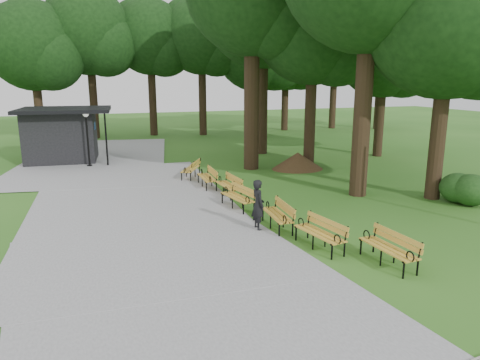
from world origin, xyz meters
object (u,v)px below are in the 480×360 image
object	(u,v)px
kiosk	(61,135)
person	(258,205)
bench_1	(319,234)
bench_6	(191,169)
lawn_tree_1	(313,24)
bench_0	(388,249)
bench_2	(277,215)
bench_3	(238,197)
dirt_mound	(298,161)
lawn_tree_5	(385,48)
lawn_tree_4	(263,8)
bench_4	(228,186)
lamp_post	(87,127)
bench_5	(207,178)
lawn_tree_3	(451,13)

from	to	relation	value
kiosk	person	bearing A→B (deg)	-61.92
bench_1	bench_6	bearing A→B (deg)	178.58
lawn_tree_1	bench_0	bearing A→B (deg)	-108.97
bench_2	lawn_tree_1	xyz separation A→B (m)	(5.79, 8.71, 7.06)
bench_3	dirt_mound	bearing A→B (deg)	127.12
dirt_mound	bench_2	world-z (taller)	dirt_mound
bench_0	lawn_tree_1	size ratio (longest dim) A/B	0.18
dirt_mound	bench_2	distance (m)	9.74
lawn_tree_5	bench_6	bearing A→B (deg)	-169.97
bench_1	bench_2	bearing A→B (deg)	-177.08
bench_0	lawn_tree_4	size ratio (longest dim) A/B	0.15
bench_1	lawn_tree_5	world-z (taller)	lawn_tree_5
dirt_mound	lawn_tree_1	xyz separation A→B (m)	(0.83, 0.32, 7.04)
person	lawn_tree_4	bearing A→B (deg)	-23.33
person	bench_6	bearing A→B (deg)	1.32
bench_2	bench_3	bearing A→B (deg)	-163.97
bench_3	bench_4	size ratio (longest dim) A/B	1.00
dirt_mound	lawn_tree_4	world-z (taller)	lawn_tree_4
lamp_post	lawn_tree_5	bearing A→B (deg)	-7.79
person	bench_1	distance (m)	2.35
bench_3	bench_4	xyz separation A→B (m)	(0.24, 1.86, 0.00)
lawn_tree_5	lamp_post	bearing A→B (deg)	172.21
bench_3	lawn_tree_1	xyz separation A→B (m)	(6.29, 6.24, 7.06)
person	lawn_tree_1	distance (m)	12.68
bench_5	lawn_tree_4	xyz separation A→B (m)	(5.76, 7.72, 8.49)
lamp_post	bench_6	world-z (taller)	lamp_post
dirt_mound	bench_0	size ratio (longest dim) A/B	1.24
person	bench_0	distance (m)	4.28
kiosk	lawn_tree_3	distance (m)	20.77
bench_6	lawn_tree_1	world-z (taller)	lawn_tree_1
bench_2	lawn_tree_1	world-z (taller)	lawn_tree_1
bench_6	lawn_tree_3	xyz separation A→B (m)	(8.42, -6.96, 6.70)
lamp_post	lawn_tree_4	bearing A→B (deg)	5.60
dirt_mound	bench_5	world-z (taller)	dirt_mound
bench_6	bench_1	bearing A→B (deg)	36.44
bench_0	bench_4	world-z (taller)	same
lamp_post	bench_3	world-z (taller)	lamp_post
bench_3	lawn_tree_3	distance (m)	10.48
person	bench_1	world-z (taller)	person
lamp_post	lawn_tree_3	bearing A→B (deg)	-41.40
bench_5	lamp_post	bearing A→B (deg)	-141.79
kiosk	lawn_tree_5	distance (m)	19.79
bench_3	bench_5	distance (m)	3.63
person	bench_0	size ratio (longest dim) A/B	0.87
kiosk	bench_2	world-z (taller)	kiosk
bench_3	bench_6	distance (m)	5.76
bench_0	bench_6	size ratio (longest dim) A/B	1.00
bench_2	bench_5	bearing A→B (deg)	-168.96
dirt_mound	bench_4	xyz separation A→B (m)	(-5.23, -4.06, -0.01)
kiosk	bench_4	distance (m)	12.71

